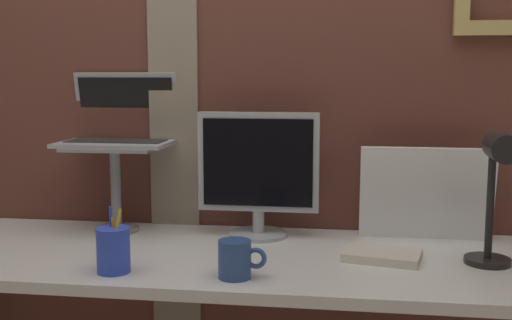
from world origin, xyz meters
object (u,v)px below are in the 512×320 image
(monitor, at_px, (258,169))
(laptop, at_px, (121,124))
(whiteboard_panel, at_px, (426,194))
(pen_cup, at_px, (113,250))
(coffee_mug, at_px, (236,259))
(desk_lamp, at_px, (496,185))

(monitor, height_order, laptop, laptop)
(monitor, distance_m, whiteboard_panel, 0.51)
(pen_cup, relative_size, coffee_mug, 1.38)
(whiteboard_panel, xyz_separation_m, coffee_mug, (-0.50, -0.43, -0.09))
(coffee_mug, bearing_deg, desk_lamp, 14.00)
(coffee_mug, bearing_deg, whiteboard_panel, 40.64)
(monitor, height_order, whiteboard_panel, monitor)
(laptop, relative_size, desk_lamp, 0.98)
(whiteboard_panel, bearing_deg, monitor, -176.91)
(whiteboard_panel, bearing_deg, desk_lamp, -63.67)
(laptop, bearing_deg, coffee_mug, -45.94)
(whiteboard_panel, bearing_deg, pen_cup, -152.12)
(laptop, bearing_deg, desk_lamp, -15.92)
(laptop, distance_m, desk_lamp, 1.14)
(monitor, bearing_deg, whiteboard_panel, 3.09)
(whiteboard_panel, distance_m, pen_cup, 0.93)
(desk_lamp, distance_m, coffee_mug, 0.68)
(pen_cup, bearing_deg, laptop, 106.89)
(whiteboard_panel, xyz_separation_m, pen_cup, (-0.82, -0.43, -0.08))
(monitor, xyz_separation_m, coffee_mug, (0.00, -0.40, -0.16))
(monitor, bearing_deg, coffee_mug, -89.95)
(desk_lamp, relative_size, coffee_mug, 2.95)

